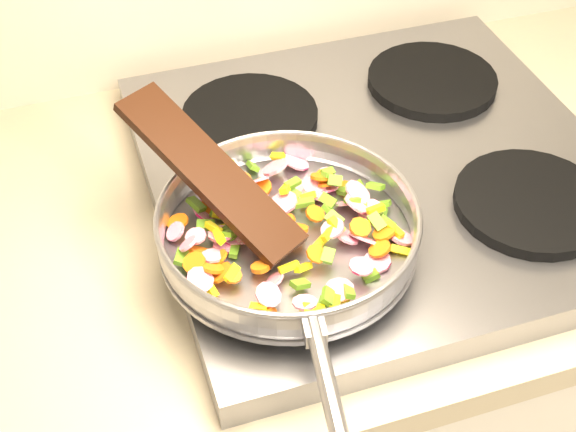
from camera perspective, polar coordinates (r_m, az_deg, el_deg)
name	(u,v)px	position (r m, az deg, el deg)	size (l,w,h in m)	color
cooktop	(380,173)	(1.08, 6.58, 3.08)	(0.60, 0.60, 0.04)	#939399
grate_fl	(318,254)	(0.93, 2.14, -2.69)	(0.19, 0.19, 0.02)	black
grate_fr	(531,202)	(1.03, 16.90, 0.94)	(0.19, 0.19, 0.02)	black
grate_bl	(250,116)	(1.13, -2.72, 7.12)	(0.19, 0.19, 0.02)	black
grate_br	(432,80)	(1.22, 10.21, 9.47)	(0.19, 0.19, 0.02)	black
saute_pan	(288,228)	(0.91, 0.03, -0.83)	(0.33, 0.50, 0.05)	#9E9EA5
vegetable_heap	(286,224)	(0.92, -0.11, -0.56)	(0.27, 0.28, 0.05)	#558D1E
wooden_spatula	(210,172)	(0.91, -5.60, 3.15)	(0.26, 0.06, 0.01)	black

